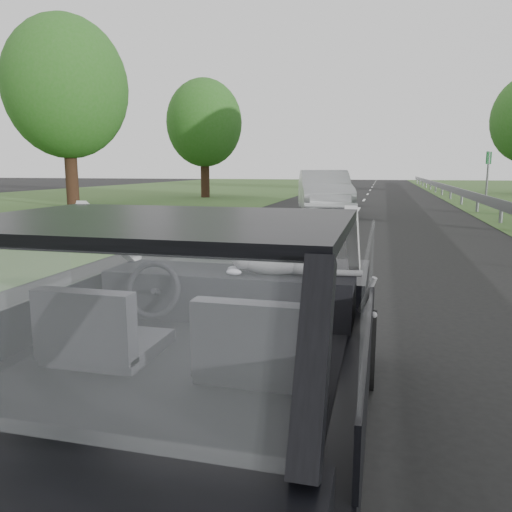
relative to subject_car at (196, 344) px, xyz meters
The scene contains 11 objects.
ground 0.72m from the subject_car, ahead, with size 140.00×140.00×0.00m, color black.
subject_car is the anchor object (origin of this frame).
dashboard 0.64m from the subject_car, 90.00° to the left, with size 1.58×0.45×0.30m, color black.
driver_seat 0.52m from the subject_car, 144.06° to the right, with size 0.50×0.72×0.42m, color black.
passenger_seat 0.52m from the subject_car, 35.94° to the right, with size 0.50×0.72×0.42m, color black.
steering_wheel 0.55m from the subject_car, 140.48° to the left, with size 0.36×0.36×0.04m, color black.
cat 0.75m from the subject_car, 62.47° to the left, with size 0.65×0.20×0.29m, color slate.
other_car 15.72m from the subject_car, 94.09° to the left, with size 1.89×4.79×1.58m, color silver.
highway_sign 23.80m from the subject_car, 76.31° to the left, with size 0.10×0.96×2.39m, color #135224.
tree_5 20.18m from the subject_car, 125.93° to the left, with size 4.93×4.93×7.48m, color #25601A, non-canonical shape.
tree_6 26.05m from the subject_car, 109.84° to the left, with size 4.16×4.16×6.30m, color #25601A, non-canonical shape.
Camera 1 is at (0.93, -2.38, 1.65)m, focal length 35.00 mm.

